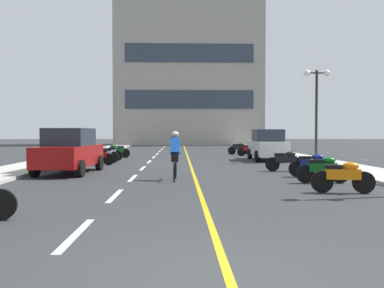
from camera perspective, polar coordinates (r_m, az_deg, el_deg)
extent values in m
plane|color=#2D3033|center=(25.64, -1.11, -2.03)|extent=(140.00, 140.00, 0.00)
cube|color=#B7B2A8|center=(29.45, -15.34, -1.49)|extent=(2.40, 72.00, 0.12)
cube|color=#B7B2A8|center=(29.60, 12.90, -1.45)|extent=(2.40, 72.00, 0.12)
cube|color=silver|center=(7.00, -16.04, -12.13)|extent=(0.14, 2.20, 0.01)
cube|color=silver|center=(10.85, -10.81, -7.16)|extent=(0.14, 2.20, 0.01)
cube|color=silver|center=(14.78, -8.37, -4.79)|extent=(0.14, 2.20, 0.01)
cube|color=silver|center=(18.74, -6.98, -3.41)|extent=(0.14, 2.20, 0.01)
cube|color=silver|center=(22.71, -6.07, -2.51)|extent=(0.14, 2.20, 0.01)
cube|color=silver|center=(26.69, -5.43, -1.88)|extent=(0.14, 2.20, 0.01)
cube|color=silver|center=(30.68, -4.96, -1.41)|extent=(0.14, 2.20, 0.01)
cube|color=silver|center=(34.67, -4.60, -1.05)|extent=(0.14, 2.20, 0.01)
cube|color=silver|center=(38.66, -4.31, -0.77)|extent=(0.14, 2.20, 0.01)
cube|color=silver|center=(42.65, -4.08, -0.54)|extent=(0.14, 2.20, 0.01)
cube|color=silver|center=(46.65, -3.88, -0.34)|extent=(0.14, 2.20, 0.01)
cube|color=silver|center=(50.64, -3.72, -0.18)|extent=(0.14, 2.20, 0.01)
cube|color=gold|center=(28.64, -0.68, -1.63)|extent=(0.12, 66.00, 0.01)
cube|color=#9E998E|center=(54.19, -0.47, 9.96)|extent=(18.73, 8.05, 18.90)
cube|color=#2D3847|center=(49.71, -0.36, 6.32)|extent=(15.74, 0.10, 2.27)
cube|color=#2D3847|center=(50.49, -0.36, 12.75)|extent=(15.74, 0.10, 2.27)
cylinder|color=black|center=(23.36, 17.15, 3.91)|extent=(0.14, 0.14, 4.95)
cylinder|color=black|center=(23.56, 17.20, 9.57)|extent=(1.10, 0.08, 0.08)
sphere|color=white|center=(23.39, 15.91, 9.63)|extent=(0.36, 0.36, 0.36)
sphere|color=white|center=(23.75, 18.47, 9.49)|extent=(0.36, 0.36, 0.36)
cylinder|color=black|center=(18.65, -18.01, -2.52)|extent=(0.25, 0.65, 0.64)
cylinder|color=black|center=(18.16, -12.94, -2.60)|extent=(0.25, 0.65, 0.64)
cylinder|color=black|center=(16.05, -21.33, -3.23)|extent=(0.25, 0.65, 0.64)
cylinder|color=black|center=(15.47, -15.50, -3.36)|extent=(0.25, 0.65, 0.64)
cube|color=maroon|center=(17.03, -16.88, -1.56)|extent=(1.93, 4.29, 0.80)
cube|color=#1E2833|center=(17.01, -16.90, 0.96)|extent=(1.68, 2.28, 0.70)
cylinder|color=black|center=(25.48, 8.16, -1.35)|extent=(0.24, 0.65, 0.64)
cylinder|color=black|center=(25.78, 11.90, -1.33)|extent=(0.24, 0.65, 0.64)
cylinder|color=black|center=(22.71, 9.18, -1.72)|extent=(0.24, 0.65, 0.64)
cylinder|color=black|center=(23.05, 13.35, -1.69)|extent=(0.24, 0.65, 0.64)
cube|color=silver|center=(24.22, 10.63, -0.57)|extent=(1.82, 4.25, 0.80)
cube|color=#1E2833|center=(24.20, 10.64, 1.21)|extent=(1.62, 2.24, 0.70)
cylinder|color=black|center=(8.47, -25.44, -7.76)|extent=(0.61, 0.20, 0.60)
cylinder|color=black|center=(11.93, 23.08, -5.02)|extent=(0.61, 0.19, 0.60)
cylinder|color=black|center=(11.67, 17.87, -5.11)|extent=(0.61, 0.19, 0.60)
cube|color=orange|center=(11.77, 20.51, -4.01)|extent=(0.93, 0.42, 0.28)
ellipsoid|color=orange|center=(11.79, 21.47, -2.93)|extent=(0.47, 0.31, 0.22)
cube|color=black|center=(11.69, 19.33, -3.04)|extent=(0.47, 0.31, 0.10)
cylinder|color=silver|center=(11.87, 23.12, -2.14)|extent=(0.12, 0.60, 0.03)
cylinder|color=black|center=(13.98, 20.11, -4.02)|extent=(0.61, 0.14, 0.60)
cylinder|color=black|center=(13.69, 15.71, -4.10)|extent=(0.61, 0.14, 0.60)
cube|color=#0C4C19|center=(13.80, 17.94, -3.15)|extent=(0.92, 0.34, 0.28)
ellipsoid|color=#0C4C19|center=(13.84, 18.75, -2.23)|extent=(0.46, 0.27, 0.22)
cube|color=black|center=(13.72, 16.94, -2.33)|extent=(0.46, 0.27, 0.10)
cylinder|color=silver|center=(13.94, 20.13, -1.56)|extent=(0.07, 0.60, 0.03)
cylinder|color=black|center=(15.70, 18.57, -3.39)|extent=(0.61, 0.19, 0.60)
cylinder|color=black|center=(15.52, 14.57, -3.41)|extent=(0.61, 0.19, 0.60)
cube|color=navy|center=(15.58, 16.59, -2.59)|extent=(0.93, 0.42, 0.28)
ellipsoid|color=navy|center=(15.60, 17.32, -1.78)|extent=(0.47, 0.31, 0.22)
cube|color=black|center=(15.53, 15.68, -1.86)|extent=(0.47, 0.31, 0.10)
cylinder|color=silver|center=(15.66, 18.59, -1.20)|extent=(0.13, 0.60, 0.03)
cylinder|color=black|center=(17.66, 14.83, -2.80)|extent=(0.61, 0.15, 0.60)
cylinder|color=black|center=(17.48, 11.29, -2.82)|extent=(0.61, 0.15, 0.60)
cube|color=black|center=(17.55, 13.07, -2.09)|extent=(0.92, 0.36, 0.28)
ellipsoid|color=black|center=(17.57, 13.72, -1.37)|extent=(0.46, 0.28, 0.22)
cube|color=black|center=(17.49, 12.27, -1.44)|extent=(0.46, 0.28, 0.10)
cylinder|color=silver|center=(17.63, 14.84, -0.85)|extent=(0.08, 0.60, 0.03)
cylinder|color=black|center=(20.75, -14.74, -2.13)|extent=(0.61, 0.18, 0.60)
cylinder|color=black|center=(20.68, -11.70, -2.12)|extent=(0.61, 0.18, 0.60)
cube|color=maroon|center=(20.70, -13.22, -1.52)|extent=(0.93, 0.40, 0.28)
ellipsoid|color=maroon|center=(20.70, -13.78, -0.91)|extent=(0.47, 0.30, 0.22)
cube|color=black|center=(20.67, -12.54, -0.97)|extent=(0.47, 0.30, 0.10)
cylinder|color=silver|center=(20.72, -14.75, -0.48)|extent=(0.11, 0.60, 0.03)
cylinder|color=black|center=(22.53, -13.74, -1.83)|extent=(0.61, 0.16, 0.60)
cylinder|color=black|center=(22.21, -11.04, -1.86)|extent=(0.61, 0.16, 0.60)
cube|color=#B2B2B7|center=(22.35, -12.40, -1.28)|extent=(0.92, 0.37, 0.28)
ellipsoid|color=#B2B2B7|center=(22.40, -12.90, -0.71)|extent=(0.46, 0.29, 0.22)
cube|color=black|center=(22.27, -11.79, -0.77)|extent=(0.46, 0.29, 0.10)
cylinder|color=silver|center=(22.50, -13.75, -0.30)|extent=(0.09, 0.60, 0.03)
cylinder|color=black|center=(24.01, -13.06, -1.61)|extent=(0.60, 0.12, 0.60)
cylinder|color=black|center=(23.77, -10.48, -1.62)|extent=(0.60, 0.12, 0.60)
cube|color=#B2B2B7|center=(23.87, -11.78, -1.09)|extent=(0.91, 0.32, 0.28)
ellipsoid|color=#B2B2B7|center=(23.91, -12.25, -0.56)|extent=(0.45, 0.26, 0.22)
cube|color=black|center=(23.81, -11.20, -0.61)|extent=(0.45, 0.26, 0.10)
cylinder|color=silver|center=(23.98, -13.07, -0.18)|extent=(0.05, 0.60, 0.03)
cylinder|color=black|center=(26.28, -11.80, -1.32)|extent=(0.61, 0.22, 0.60)
cylinder|color=black|center=(26.35, -9.41, -1.30)|extent=(0.61, 0.22, 0.60)
cube|color=#0C4C19|center=(26.30, -10.61, -0.83)|extent=(0.94, 0.46, 0.28)
ellipsoid|color=#0C4C19|center=(26.28, -11.04, -0.35)|extent=(0.48, 0.33, 0.22)
cube|color=black|center=(26.31, -10.06, -0.39)|extent=(0.48, 0.33, 0.10)
cylinder|color=silver|center=(26.26, -11.81, -0.01)|extent=(0.16, 0.59, 0.03)
cylinder|color=black|center=(28.21, 9.23, -1.10)|extent=(0.61, 0.16, 0.60)
cylinder|color=black|center=(28.14, 7.00, -1.10)|extent=(0.61, 0.16, 0.60)
cube|color=maroon|center=(28.16, 8.12, -0.65)|extent=(0.92, 0.38, 0.28)
ellipsoid|color=maroon|center=(28.17, 8.53, -0.20)|extent=(0.46, 0.29, 0.22)
cube|color=black|center=(28.14, 7.61, -0.24)|extent=(0.46, 0.29, 0.10)
cylinder|color=silver|center=(28.19, 9.24, 0.12)|extent=(0.09, 0.60, 0.03)
cylinder|color=black|center=(30.33, 7.60, -0.90)|extent=(0.61, 0.23, 0.60)
cylinder|color=black|center=(29.94, 5.64, -0.92)|extent=(0.61, 0.23, 0.60)
cube|color=black|center=(30.12, 6.63, -0.49)|extent=(0.94, 0.47, 0.28)
ellipsoid|color=black|center=(30.19, 6.98, -0.07)|extent=(0.48, 0.33, 0.22)
cube|color=black|center=(30.02, 6.18, -0.12)|extent=(0.48, 0.33, 0.10)
cylinder|color=silver|center=(30.31, 7.60, 0.24)|extent=(0.16, 0.59, 0.03)
torus|color=black|center=(14.57, -2.31, -3.53)|extent=(0.07, 0.72, 0.72)
torus|color=black|center=(13.53, -2.51, -3.93)|extent=(0.07, 0.72, 0.72)
cylinder|color=blue|center=(14.00, -2.41, -2.51)|extent=(0.07, 0.95, 0.04)
cube|color=black|center=(13.83, -2.44, -1.65)|extent=(0.11, 0.20, 0.06)
cylinder|color=blue|center=(14.43, -2.33, -1.39)|extent=(0.42, 0.05, 0.03)
cube|color=black|center=(13.89, -2.43, -1.92)|extent=(0.25, 0.37, 0.28)
cube|color=blue|center=(14.02, -2.41, -0.25)|extent=(0.34, 0.47, 0.61)
sphere|color=#8C6647|center=(14.14, -2.38, 1.18)|extent=(0.20, 0.20, 0.20)
ellipsoid|color=white|center=(14.14, -2.38, 1.47)|extent=(0.24, 0.26, 0.16)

